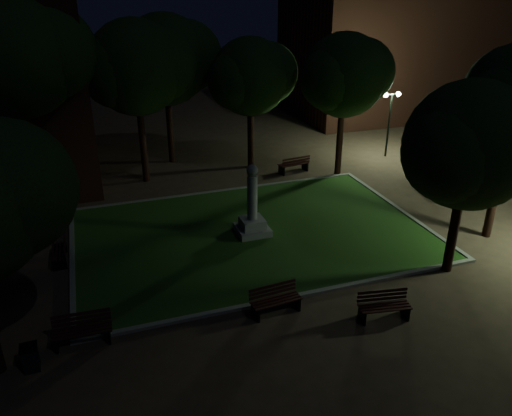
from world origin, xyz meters
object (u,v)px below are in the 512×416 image
at_px(bench_near_left, 275,300).
at_px(bench_far_side, 294,165).
at_px(bench_near_right, 384,306).
at_px(bench_west_near, 82,330).
at_px(bench_right_side, 423,183).
at_px(bench_left_side, 61,252).
at_px(trash_bin, 30,358).
at_px(monument, 252,215).

distance_m(bench_near_left, bench_far_side, 13.52).
bearing_deg(bench_far_side, bench_near_left, 56.15).
relative_size(bench_near_right, bench_far_side, 0.95).
relative_size(bench_near_left, bench_west_near, 0.99).
bearing_deg(bench_far_side, bench_near_right, 71.22).
bearing_deg(bench_right_side, bench_near_left, 132.48).
height_order(bench_west_near, bench_far_side, bench_far_side).
height_order(bench_near_left, bench_right_side, bench_near_left).
xyz_separation_m(bench_near_right, bench_left_side, (-10.22, 7.39, -0.03)).
relative_size(bench_right_side, bench_far_side, 0.90).
bearing_deg(bench_near_right, bench_west_near, 178.39).
bearing_deg(trash_bin, bench_left_side, 83.19).
xyz_separation_m(bench_near_left, trash_bin, (-7.67, -0.31, -0.03)).
bearing_deg(bench_west_near, bench_near_left, -1.36).
distance_m(bench_right_side, trash_bin, 20.49).
distance_m(bench_west_near, bench_left_side, 5.50).
height_order(bench_right_side, trash_bin, bench_right_side).
bearing_deg(bench_near_right, trash_bin, -176.22).
distance_m(monument, bench_near_right, 7.44).
height_order(bench_near_right, bench_left_side, bench_near_right).
bearing_deg(monument, bench_west_near, -144.75).
height_order(monument, bench_west_near, monument).
bearing_deg(bench_west_near, bench_right_side, 24.60).
xyz_separation_m(monument, bench_left_side, (-7.99, 0.31, -0.54)).
bearing_deg(bench_near_left, trash_bin, 177.43).
bearing_deg(bench_right_side, trash_bin, 121.32).
height_order(monument, bench_left_side, monument).
relative_size(bench_right_side, trash_bin, 2.09).
relative_size(monument, bench_right_side, 1.87).
relative_size(monument, bench_near_left, 1.79).
height_order(bench_left_side, trash_bin, bench_left_side).
bearing_deg(trash_bin, bench_near_left, 2.30).
distance_m(bench_near_right, bench_west_near, 9.71).
relative_size(bench_left_side, bench_right_side, 0.94).
distance_m(monument, bench_west_near, 8.93).
relative_size(bench_west_near, bench_far_side, 0.95).
xyz_separation_m(bench_right_side, bench_far_side, (-5.45, 4.74, 0.05)).
bearing_deg(bench_near_right, bench_near_left, 165.69).
xyz_separation_m(monument, bench_near_right, (2.23, -7.08, -0.51)).
bearing_deg(trash_bin, bench_near_right, -6.12).
xyz_separation_m(bench_west_near, trash_bin, (-1.45, -0.76, -0.04)).
bearing_deg(bench_right_side, bench_west_near, 120.85).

